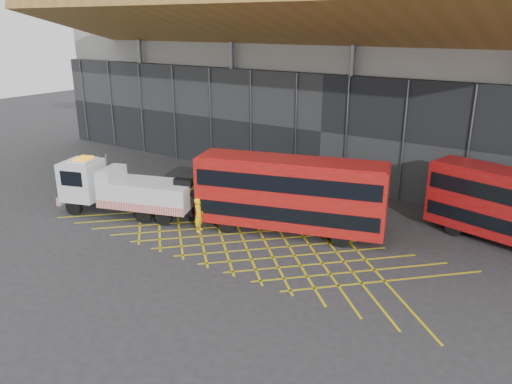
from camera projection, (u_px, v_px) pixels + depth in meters
The scene contains 6 objects.
ground_plane at pixel (199, 229), 29.05m from camera, with size 120.00×120.00×0.00m, color #29292C.
road_markings at pixel (244, 241), 27.36m from camera, with size 23.16×7.16×0.01m.
construction_building at pixel (363, 55), 39.60m from camera, with size 55.00×23.97×18.00m.
recovery_truck at pixel (123, 189), 30.79m from camera, with size 10.00×4.90×3.52m.
bus_towed at pixel (290, 192), 27.81m from camera, with size 10.84×5.36×4.31m.
worker at pixel (199, 215), 28.42m from camera, with size 0.72×0.47×1.98m, color yellow.
Camera 1 is at (17.71, -20.41, 11.38)m, focal length 35.00 mm.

